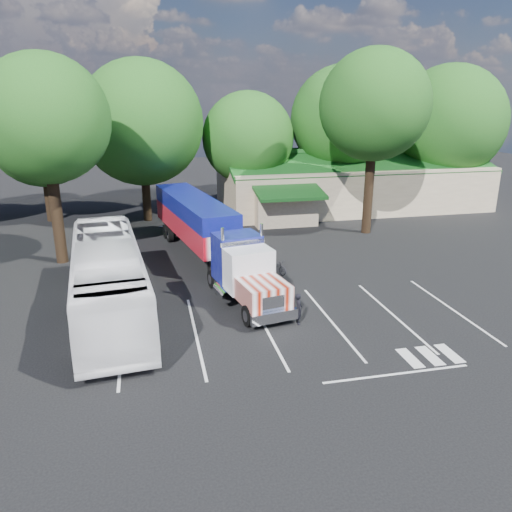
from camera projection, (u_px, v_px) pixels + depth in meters
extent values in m
plane|color=black|center=(241.00, 282.00, 28.53)|extent=(120.00, 120.00, 0.00)
cube|color=#C8B694|center=(350.00, 185.00, 47.49)|extent=(24.00, 11.00, 4.00)
cube|color=#164E1A|center=(362.00, 162.00, 44.49)|extent=(24.20, 6.25, 2.10)
cube|color=#164E1A|center=(342.00, 156.00, 48.95)|extent=(24.20, 6.25, 2.10)
cube|color=#C8B694|center=(285.00, 208.00, 40.75)|extent=(5.00, 2.50, 2.80)
cube|color=#164E1A|center=(290.00, 192.00, 39.08)|extent=(5.40, 3.19, 0.80)
cylinder|color=black|center=(49.00, 197.00, 41.79)|extent=(0.70, 0.70, 4.00)
sphere|color=#164F18|center=(41.00, 134.00, 40.20)|extent=(8.40, 8.40, 8.40)
cylinder|color=black|center=(146.00, 195.00, 41.89)|extent=(0.70, 0.70, 4.30)
sphere|color=#164F18|center=(141.00, 123.00, 40.07)|extent=(10.00, 10.00, 10.00)
cylinder|color=black|center=(248.00, 192.00, 45.05)|extent=(0.70, 0.70, 3.60)
sphere|color=#164F18|center=(248.00, 138.00, 43.57)|extent=(8.00, 8.00, 8.00)
cylinder|color=black|center=(340.00, 183.00, 47.21)|extent=(0.70, 0.70, 4.50)
sphere|color=#164F18|center=(343.00, 119.00, 45.41)|extent=(9.60, 9.60, 9.60)
cylinder|color=black|center=(442.00, 184.00, 48.24)|extent=(0.70, 0.70, 3.90)
sphere|color=#164F18|center=(449.00, 122.00, 46.43)|extent=(10.40, 10.40, 10.40)
cylinder|color=black|center=(57.00, 216.00, 31.03)|extent=(0.70, 0.70, 6.00)
sphere|color=#164F18|center=(45.00, 119.00, 29.22)|extent=(7.60, 7.60, 7.60)
cylinder|color=black|center=(369.00, 191.00, 37.77)|extent=(0.70, 0.70, 6.50)
sphere|color=#164F18|center=(375.00, 105.00, 35.84)|extent=(8.00, 8.00, 8.00)
cube|color=black|center=(246.00, 289.00, 25.60)|extent=(2.09, 6.49, 0.23)
cube|color=white|center=(275.00, 317.00, 22.62)|extent=(2.30, 0.65, 0.50)
cube|color=white|center=(273.00, 304.00, 22.61)|extent=(1.10, 0.31, 0.83)
cube|color=silver|center=(264.00, 293.00, 23.48)|extent=(2.48, 2.56, 1.06)
cube|color=silver|center=(249.00, 270.00, 24.91)|extent=(2.53, 1.87, 2.11)
cube|color=black|center=(253.00, 264.00, 24.25)|extent=(2.09, 0.46, 0.92)
cube|color=white|center=(243.00, 243.00, 25.23)|extent=(2.36, 0.53, 0.23)
cube|color=#0E0E62|center=(237.00, 257.00, 26.30)|extent=(2.60, 2.23, 2.48)
cylinder|color=white|center=(223.00, 258.00, 25.09)|extent=(0.19, 0.19, 3.12)
cylinder|color=white|center=(261.00, 253.00, 25.87)|extent=(0.19, 0.19, 3.12)
cylinder|color=white|center=(223.00, 292.00, 25.22)|extent=(0.87, 1.56, 0.61)
cylinder|color=white|center=(267.00, 285.00, 26.14)|extent=(0.87, 1.56, 0.61)
cube|color=silver|center=(194.00, 224.00, 33.32)|extent=(4.52, 11.99, 1.38)
cube|color=navy|center=(193.00, 206.00, 32.94)|extent=(4.52, 11.99, 1.10)
cube|color=black|center=(180.00, 228.00, 37.06)|extent=(1.68, 3.36, 0.32)
cube|color=black|center=(208.00, 266.00, 29.15)|extent=(0.13, 0.13, 1.29)
cube|color=black|center=(229.00, 264.00, 29.63)|extent=(0.13, 0.13, 1.29)
cube|color=white|center=(173.00, 226.00, 39.02)|extent=(2.19, 0.52, 0.11)
cylinder|color=black|center=(248.00, 316.00, 22.97)|extent=(0.50, 1.05, 1.01)
cylinder|color=black|center=(286.00, 309.00, 23.69)|extent=(0.50, 1.05, 1.01)
cylinder|color=black|center=(219.00, 285.00, 26.66)|extent=(0.50, 1.05, 1.01)
cylinder|color=black|center=(252.00, 280.00, 27.38)|extent=(0.50, 1.05, 1.01)
cylinder|color=black|center=(213.00, 279.00, 27.55)|extent=(0.50, 1.05, 1.01)
cylinder|color=black|center=(245.00, 274.00, 28.27)|extent=(0.50, 1.05, 1.01)
cylinder|color=black|center=(170.00, 235.00, 36.14)|extent=(0.50, 1.05, 1.01)
cylinder|color=black|center=(196.00, 232.00, 36.86)|extent=(0.50, 1.05, 1.01)
cylinder|color=black|center=(166.00, 231.00, 37.11)|extent=(0.50, 1.05, 1.01)
cylinder|color=black|center=(191.00, 229.00, 37.83)|extent=(0.50, 1.05, 1.01)
imported|color=black|center=(299.00, 309.00, 23.12)|extent=(0.41, 0.58, 1.51)
imported|color=black|center=(276.00, 266.00, 29.80)|extent=(1.37, 1.75, 0.89)
imported|color=white|center=(108.00, 278.00, 23.83)|extent=(4.39, 13.46, 3.68)
imported|color=#9C9EA4|center=(345.00, 208.00, 43.78)|extent=(4.35, 2.27, 1.36)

